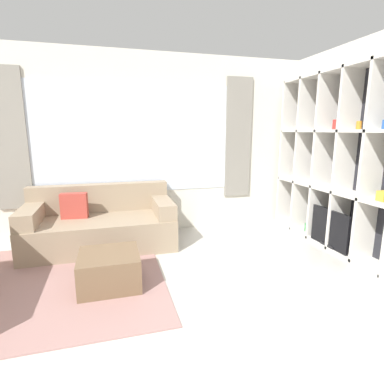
{
  "coord_description": "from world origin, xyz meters",
  "views": [
    {
      "loc": [
        -0.39,
        -1.89,
        1.57
      ],
      "look_at": [
        0.55,
        1.48,
        0.85
      ],
      "focal_mm": 28.0,
      "sensor_mm": 36.0,
      "label": 1
    }
  ],
  "objects": [
    {
      "name": "ottoman",
      "position": [
        -0.44,
        1.06,
        0.18
      ],
      "size": [
        0.6,
        0.58,
        0.35
      ],
      "color": "brown",
      "rests_on": "ground_plane"
    },
    {
      "name": "ground_plane",
      "position": [
        0.0,
        0.0,
        0.0
      ],
      "size": [
        16.0,
        16.0,
        0.0
      ],
      "primitive_type": "plane",
      "color": "beige"
    },
    {
      "name": "area_rug",
      "position": [
        -1.17,
        1.27,
        0.01
      ],
      "size": [
        2.55,
        2.14,
        0.01
      ],
      "primitive_type": "cube",
      "color": "gray",
      "rests_on": "ground_plane"
    },
    {
      "name": "wall_back",
      "position": [
        0.0,
        2.73,
        1.36
      ],
      "size": [
        6.63,
        0.11,
        2.7
      ],
      "color": "silver",
      "rests_on": "ground_plane"
    },
    {
      "name": "shelving_unit",
      "position": [
        2.57,
        1.49,
        1.14
      ],
      "size": [
        0.35,
        2.14,
        2.35
      ],
      "color": "#232328",
      "rests_on": "ground_plane"
    },
    {
      "name": "wall_right",
      "position": [
        2.75,
        1.35,
        1.35
      ],
      "size": [
        0.07,
        3.89,
        2.7
      ],
      "primitive_type": "cube",
      "color": "silver",
      "rests_on": "ground_plane"
    },
    {
      "name": "couch_main",
      "position": [
        -0.54,
        2.23,
        0.3
      ],
      "size": [
        1.93,
        0.92,
        0.82
      ],
      "color": "gray",
      "rests_on": "ground_plane"
    }
  ]
}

